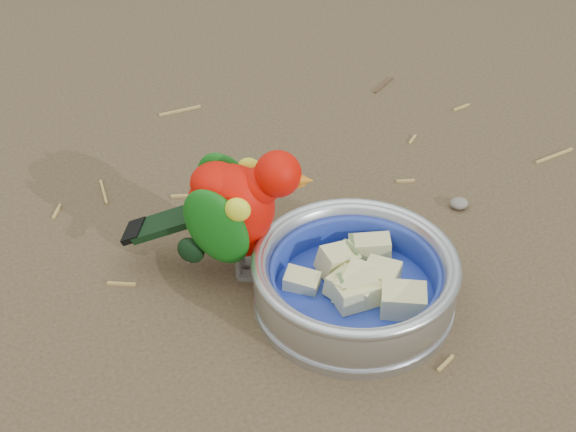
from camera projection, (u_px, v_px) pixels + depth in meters
name	position (u px, v px, depth m)	size (l,w,h in m)	color
ground	(267.00, 308.00, 0.82)	(60.00, 60.00, 0.00)	#4C3B28
food_bowl	(354.00, 298.00, 0.82)	(0.21, 0.21, 0.02)	#B2B2BA
bowl_wall	(355.00, 277.00, 0.81)	(0.21, 0.21, 0.04)	#B2B2BA
fruit_wedges	(355.00, 282.00, 0.81)	(0.12, 0.12, 0.03)	beige
lory_parrot	(235.00, 216.00, 0.82)	(0.09, 0.18, 0.15)	#D00B01
ground_debris	(224.00, 282.00, 0.85)	(0.90, 0.80, 0.01)	#AD8C49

